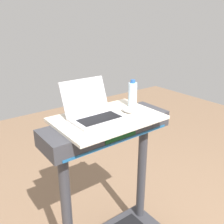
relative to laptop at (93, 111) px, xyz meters
The scene contains 4 objects.
desk_board 0.11m from the laptop, 25.19° to the right, with size 0.69×0.47×0.02m, color beige.
laptop is the anchor object (origin of this frame).
computer_mouse 0.25m from the laptop, 11.24° to the right, with size 0.06×0.10×0.03m, color #B2B2B7.
water_bottle 0.36m from the laptop, ahead, with size 0.06×0.06×0.20m.
Camera 1 is at (-0.90, -0.54, 1.76)m, focal length 40.40 mm.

